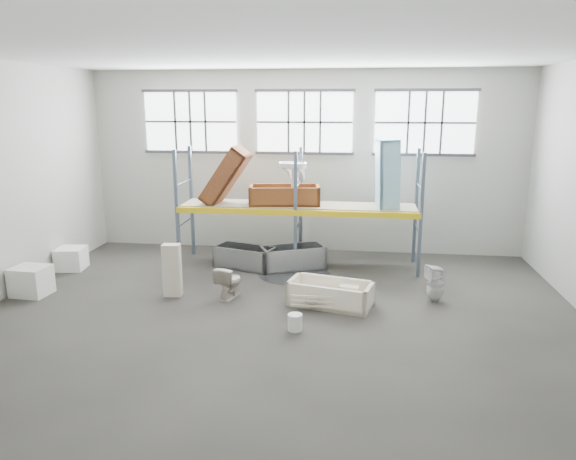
% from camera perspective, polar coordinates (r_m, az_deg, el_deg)
% --- Properties ---
extents(floor, '(12.00, 10.00, 0.10)m').
position_cam_1_polar(floor, '(10.63, -1.07, -9.51)').
color(floor, '#44403B').
rests_on(floor, ground).
extents(ceiling, '(12.00, 10.00, 0.10)m').
position_cam_1_polar(ceiling, '(9.83, -1.20, 19.01)').
color(ceiling, silver).
rests_on(ceiling, ground).
extents(wall_back, '(12.00, 0.10, 5.00)m').
position_cam_1_polar(wall_back, '(14.89, 1.79, 7.30)').
color(wall_back, '#AAA99E').
rests_on(wall_back, ground).
extents(wall_front, '(12.00, 0.10, 5.00)m').
position_cam_1_polar(wall_front, '(5.11, -9.64, -5.00)').
color(wall_front, '#B6B5A9').
rests_on(wall_front, ground).
extents(window_left, '(2.60, 0.04, 1.60)m').
position_cam_1_polar(window_left, '(15.35, -10.43, 11.39)').
color(window_left, white).
rests_on(window_left, wall_back).
extents(window_mid, '(2.60, 0.04, 1.60)m').
position_cam_1_polar(window_mid, '(14.70, 1.78, 11.52)').
color(window_mid, white).
rests_on(window_mid, wall_back).
extents(window_right, '(2.60, 0.04, 1.60)m').
position_cam_1_polar(window_right, '(14.73, 14.51, 11.11)').
color(window_right, white).
rests_on(window_right, wall_back).
extents(rack_upright_la, '(0.08, 0.08, 3.00)m').
position_cam_1_polar(rack_upright_la, '(13.60, -11.86, 2.16)').
color(rack_upright_la, slate).
rests_on(rack_upright_la, floor).
extents(rack_upright_lb, '(0.08, 0.08, 3.00)m').
position_cam_1_polar(rack_upright_lb, '(14.71, -10.33, 3.08)').
color(rack_upright_lb, slate).
rests_on(rack_upright_lb, floor).
extents(rack_upright_ma, '(0.08, 0.08, 3.00)m').
position_cam_1_polar(rack_upright_ma, '(12.93, 0.81, 1.87)').
color(rack_upright_ma, slate).
rests_on(rack_upright_ma, floor).
extents(rack_upright_mb, '(0.08, 0.08, 3.00)m').
position_cam_1_polar(rack_upright_mb, '(14.10, 1.38, 2.84)').
color(rack_upright_mb, slate).
rests_on(rack_upright_mb, floor).
extents(rack_upright_ra, '(0.08, 0.08, 3.00)m').
position_cam_1_polar(rack_upright_ra, '(12.93, 14.13, 1.46)').
color(rack_upright_ra, slate).
rests_on(rack_upright_ra, floor).
extents(rack_upright_rb, '(0.08, 0.08, 3.00)m').
position_cam_1_polar(rack_upright_rb, '(14.10, 13.60, 2.47)').
color(rack_upright_rb, slate).
rests_on(rack_upright_rb, floor).
extents(rack_beam_front, '(6.00, 0.10, 0.14)m').
position_cam_1_polar(rack_beam_front, '(12.93, 0.81, 1.87)').
color(rack_beam_front, yellow).
rests_on(rack_beam_front, floor).
extents(rack_beam_back, '(6.00, 0.10, 0.14)m').
position_cam_1_polar(rack_beam_back, '(14.10, 1.38, 2.84)').
color(rack_beam_back, yellow).
rests_on(rack_beam_back, floor).
extents(shelf_deck, '(5.90, 1.10, 0.03)m').
position_cam_1_polar(shelf_deck, '(13.50, 1.11, 2.71)').
color(shelf_deck, gray).
rests_on(shelf_deck, floor).
extents(wet_patch, '(1.80, 1.80, 0.00)m').
position_cam_1_polar(wet_patch, '(13.12, 0.68, -4.73)').
color(wet_patch, black).
rests_on(wet_patch, floor).
extents(bathtub_beige, '(1.86, 1.20, 0.50)m').
position_cam_1_polar(bathtub_beige, '(11.12, 4.56, -6.82)').
color(bathtub_beige, '#F9EACD').
rests_on(bathtub_beige, floor).
extents(cistern_spare, '(0.41, 0.26, 0.36)m').
position_cam_1_polar(cistern_spare, '(11.02, 6.58, -6.90)').
color(cistern_spare, '#F2E2C5').
rests_on(cistern_spare, bathtub_beige).
extents(sink_in_tub, '(0.52, 0.52, 0.15)m').
position_cam_1_polar(sink_in_tub, '(10.94, 2.57, -7.66)').
color(sink_in_tub, beige).
rests_on(sink_in_tub, bathtub_beige).
extents(toilet_beige, '(0.57, 0.78, 0.71)m').
position_cam_1_polar(toilet_beige, '(11.55, -6.33, -5.55)').
color(toilet_beige, beige).
rests_on(toilet_beige, floor).
extents(cistern_tall, '(0.40, 0.28, 1.16)m').
position_cam_1_polar(cistern_tall, '(11.78, -12.36, -4.25)').
color(cistern_tall, beige).
rests_on(cistern_tall, floor).
extents(toilet_white, '(0.47, 0.47, 0.80)m').
position_cam_1_polar(toilet_white, '(11.65, 15.58, -5.56)').
color(toilet_white, white).
rests_on(toilet_white, floor).
extents(steel_tub_left, '(1.65, 1.14, 0.55)m').
position_cam_1_polar(steel_tub_left, '(13.59, -4.64, -2.92)').
color(steel_tub_left, '#9A9CA0').
rests_on(steel_tub_left, floor).
extents(steel_tub_right, '(1.75, 1.33, 0.58)m').
position_cam_1_polar(steel_tub_right, '(13.46, 0.53, -2.97)').
color(steel_tub_right, '#B1B4B9').
rests_on(steel_tub_right, floor).
extents(rust_tub_flat, '(1.87, 1.07, 0.50)m').
position_cam_1_polar(rust_tub_flat, '(13.49, -0.39, 3.74)').
color(rust_tub_flat, brown).
rests_on(rust_tub_flat, shelf_deck).
extents(rust_tub_tilted, '(1.33, 0.83, 1.57)m').
position_cam_1_polar(rust_tub_tilted, '(13.56, -6.71, 5.73)').
color(rust_tub_tilted, brown).
rests_on(rust_tub_tilted, shelf_deck).
extents(sink_on_shelf, '(0.86, 0.77, 0.63)m').
position_cam_1_polar(sink_on_shelf, '(13.25, 0.51, 4.77)').
color(sink_on_shelf, silver).
rests_on(sink_on_shelf, rust_tub_flat).
extents(blue_tub_upright, '(0.64, 0.87, 1.74)m').
position_cam_1_polar(blue_tub_upright, '(13.28, 10.64, 5.87)').
color(blue_tub_upright, '#8BC4DA').
rests_on(blue_tub_upright, shelf_deck).
extents(bucket, '(0.32, 0.32, 0.31)m').
position_cam_1_polar(bucket, '(9.94, 0.76, -9.91)').
color(bucket, silver).
rests_on(bucket, floor).
extents(carton_near, '(0.79, 0.69, 0.64)m').
position_cam_1_polar(carton_near, '(12.93, -25.91, -4.94)').
color(carton_near, silver).
rests_on(carton_near, floor).
extents(carton_far, '(0.74, 0.74, 0.55)m').
position_cam_1_polar(carton_far, '(14.51, -22.28, -2.84)').
color(carton_far, white).
rests_on(carton_far, floor).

